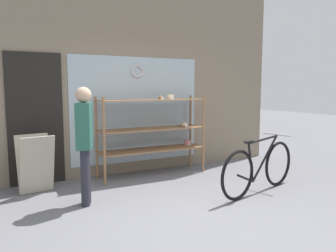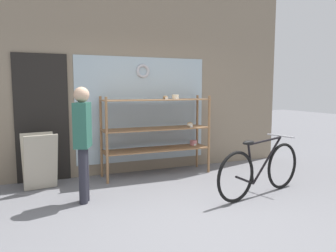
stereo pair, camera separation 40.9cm
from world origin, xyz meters
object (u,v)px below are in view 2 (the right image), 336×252
at_px(display_case, 158,127).
at_px(bicycle, 260,169).
at_px(pedestrian, 83,136).
at_px(sandwich_board, 40,161).

xyz_separation_m(display_case, bicycle, (0.95, -1.64, -0.47)).
relative_size(display_case, bicycle, 1.12).
xyz_separation_m(display_case, pedestrian, (-1.45, -0.97, 0.06)).
relative_size(display_case, sandwich_board, 2.24).
distance_m(bicycle, sandwich_board, 3.30).
height_order(bicycle, pedestrian, pedestrian).
height_order(display_case, sandwich_board, display_case).
distance_m(display_case, bicycle, 1.95).
bearing_deg(sandwich_board, bicycle, -36.81).
bearing_deg(display_case, bicycle, -60.08).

